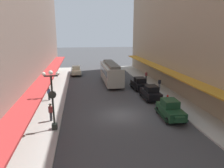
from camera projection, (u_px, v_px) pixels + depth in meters
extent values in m
plane|color=#424244|center=(121.00, 115.00, 21.20)|extent=(200.00, 200.00, 0.00)
cube|color=#B7B5AD|center=(46.00, 119.00, 20.03)|extent=(3.00, 60.00, 0.15)
cube|color=#B7B5AD|center=(189.00, 110.00, 22.33)|extent=(3.00, 60.00, 0.15)
cube|color=#BF3333|center=(37.00, 90.00, 19.22)|extent=(1.80, 54.00, 0.16)
cube|color=orange|center=(196.00, 84.00, 21.71)|extent=(1.80, 54.00, 0.16)
cube|color=#193D23|center=(170.00, 111.00, 20.22)|extent=(1.89, 3.98, 0.80)
cube|color=#193D23|center=(170.00, 103.00, 20.28)|extent=(1.52, 1.77, 0.70)
cube|color=#8C9EA8|center=(170.00, 103.00, 20.28)|extent=(1.45, 1.73, 0.42)
cube|color=#193D23|center=(180.00, 119.00, 18.16)|extent=(0.95, 0.41, 0.52)
cube|color=black|center=(179.00, 114.00, 20.40)|extent=(0.41, 3.52, 0.12)
cube|color=black|center=(161.00, 115.00, 20.20)|extent=(0.41, 3.52, 0.12)
cylinder|color=black|center=(184.00, 120.00, 19.09)|extent=(0.25, 0.69, 0.68)
cylinder|color=black|center=(167.00, 121.00, 18.92)|extent=(0.25, 0.69, 0.68)
cylinder|color=black|center=(173.00, 110.00, 21.72)|extent=(0.25, 0.69, 0.68)
cylinder|color=black|center=(158.00, 110.00, 21.55)|extent=(0.25, 0.69, 0.68)
cube|color=beige|center=(76.00, 71.00, 40.75)|extent=(1.74, 3.92, 0.80)
cube|color=beige|center=(76.00, 68.00, 40.81)|extent=(1.46, 1.71, 0.70)
cube|color=#8C9EA8|center=(76.00, 68.00, 40.81)|extent=(1.38, 1.68, 0.42)
cube|color=beige|center=(76.00, 73.00, 38.70)|extent=(0.94, 0.37, 0.52)
cube|color=#6D6856|center=(81.00, 73.00, 40.99)|extent=(0.27, 3.51, 0.12)
cube|color=#6D6856|center=(71.00, 73.00, 40.68)|extent=(0.27, 3.51, 0.12)
cylinder|color=black|center=(81.00, 75.00, 39.68)|extent=(0.23, 0.68, 0.68)
cylinder|color=black|center=(72.00, 75.00, 39.41)|extent=(0.23, 0.68, 0.68)
cylinder|color=black|center=(80.00, 72.00, 42.29)|extent=(0.23, 0.68, 0.68)
cylinder|color=black|center=(72.00, 72.00, 42.02)|extent=(0.23, 0.68, 0.68)
cube|color=black|center=(151.00, 94.00, 25.99)|extent=(1.73, 3.91, 0.80)
cube|color=black|center=(151.00, 88.00, 25.57)|extent=(1.45, 1.71, 0.70)
cube|color=#8C9EA8|center=(151.00, 88.00, 25.57)|extent=(1.38, 1.67, 0.42)
cube|color=black|center=(145.00, 89.00, 28.02)|extent=(0.94, 0.37, 0.52)
cube|color=black|center=(143.00, 96.00, 25.93)|extent=(0.26, 3.51, 0.12)
cube|color=black|center=(158.00, 96.00, 26.21)|extent=(0.26, 3.51, 0.12)
cylinder|color=black|center=(141.00, 94.00, 27.28)|extent=(0.22, 0.68, 0.68)
cylinder|color=black|center=(153.00, 93.00, 27.52)|extent=(0.22, 0.68, 0.68)
cylinder|color=black|center=(148.00, 100.00, 24.67)|extent=(0.22, 0.68, 0.68)
cylinder|color=black|center=(160.00, 100.00, 24.90)|extent=(0.22, 0.68, 0.68)
cube|color=black|center=(139.00, 84.00, 30.56)|extent=(1.79, 3.94, 0.80)
cube|color=black|center=(140.00, 80.00, 30.14)|extent=(1.48, 1.73, 0.70)
cube|color=#8C9EA8|center=(140.00, 80.00, 30.14)|extent=(1.41, 1.70, 0.42)
cube|color=black|center=(135.00, 81.00, 32.58)|extent=(0.94, 0.38, 0.52)
cube|color=black|center=(133.00, 87.00, 30.47)|extent=(0.32, 3.51, 0.12)
cube|color=black|center=(145.00, 86.00, 30.81)|extent=(0.32, 3.51, 0.12)
cylinder|color=black|center=(132.00, 85.00, 31.82)|extent=(0.24, 0.68, 0.68)
cylinder|color=black|center=(141.00, 85.00, 32.10)|extent=(0.24, 0.68, 0.68)
cylinder|color=black|center=(137.00, 90.00, 29.21)|extent=(0.24, 0.68, 0.68)
cylinder|color=black|center=(148.00, 89.00, 29.50)|extent=(0.24, 0.68, 0.68)
cube|color=#ADA899|center=(111.00, 73.00, 33.86)|extent=(2.53, 9.61, 2.70)
cube|color=#5F5C54|center=(111.00, 64.00, 33.49)|extent=(1.52, 8.64, 0.36)
cube|color=#8C9EA8|center=(111.00, 70.00, 33.75)|extent=(2.55, 8.84, 0.95)
cube|color=black|center=(109.00, 78.00, 37.00)|extent=(2.00, 1.21, 0.40)
cube|color=black|center=(114.00, 87.00, 31.49)|extent=(2.00, 1.21, 0.40)
cube|color=black|center=(55.00, 126.00, 17.72)|extent=(0.44, 0.44, 0.50)
cylinder|color=black|center=(53.00, 100.00, 17.14)|extent=(0.16, 0.16, 4.20)
cube|color=black|center=(51.00, 76.00, 16.63)|extent=(1.10, 0.10, 0.10)
sphere|color=white|center=(44.00, 74.00, 16.50)|extent=(0.32, 0.32, 0.32)
sphere|color=white|center=(58.00, 74.00, 16.67)|extent=(0.32, 0.32, 0.32)
sphere|color=white|center=(51.00, 73.00, 16.56)|extent=(0.36, 0.36, 0.36)
cylinder|color=black|center=(52.00, 95.00, 17.02)|extent=(0.64, 0.18, 0.64)
cylinder|color=silver|center=(52.00, 94.00, 17.12)|extent=(0.56, 0.02, 0.56)
cylinder|color=#B21E19|center=(167.00, 98.00, 24.88)|extent=(0.24, 0.24, 0.70)
sphere|color=#B21E19|center=(168.00, 95.00, 24.79)|extent=(0.20, 0.20, 0.20)
cylinder|color=#2D2D33|center=(49.00, 97.00, 25.25)|extent=(0.24, 0.24, 0.85)
cube|color=#3F598C|center=(49.00, 91.00, 25.08)|extent=(0.36, 0.22, 0.56)
sphere|color=brown|center=(48.00, 88.00, 24.98)|extent=(0.22, 0.22, 0.22)
cylinder|color=black|center=(48.00, 87.00, 24.95)|extent=(0.28, 0.28, 0.04)
cylinder|color=slate|center=(159.00, 87.00, 30.04)|extent=(0.24, 0.24, 0.85)
cube|color=#26262D|center=(160.00, 82.00, 29.87)|extent=(0.36, 0.22, 0.56)
sphere|color=tan|center=(160.00, 79.00, 29.77)|extent=(0.22, 0.22, 0.22)
cylinder|color=#2D2D33|center=(146.00, 78.00, 35.54)|extent=(0.24, 0.24, 0.85)
cube|color=maroon|center=(146.00, 74.00, 35.37)|extent=(0.36, 0.22, 0.56)
sphere|color=tan|center=(146.00, 72.00, 35.27)|extent=(0.22, 0.22, 0.22)
cylinder|color=#2D2D33|center=(51.00, 117.00, 19.33)|extent=(0.24, 0.24, 0.85)
cube|color=maroon|center=(50.00, 110.00, 19.16)|extent=(0.36, 0.22, 0.56)
sphere|color=#9E7051|center=(50.00, 105.00, 19.06)|extent=(0.22, 0.22, 0.22)
cylinder|color=black|center=(50.00, 104.00, 19.03)|extent=(0.28, 0.28, 0.04)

